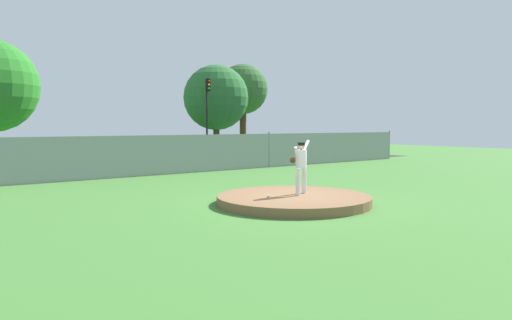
% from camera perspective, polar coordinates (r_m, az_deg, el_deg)
% --- Properties ---
extents(ground_plane, '(80.00, 80.00, 0.00)m').
position_cam_1_polar(ground_plane, '(18.81, -7.87, -2.94)').
color(ground_plane, '#427A33').
extents(asphalt_strip, '(44.00, 7.00, 0.01)m').
position_cam_1_polar(asphalt_strip, '(26.47, -17.12, -1.02)').
color(asphalt_strip, '#2B2B2D').
rests_on(asphalt_strip, ground_plane).
extents(pitchers_mound, '(4.55, 4.55, 0.27)m').
position_cam_1_polar(pitchers_mound, '(13.97, 4.59, -4.84)').
color(pitchers_mound, brown).
rests_on(pitchers_mound, ground_plane).
extents(pitcher_youth, '(0.81, 0.38, 1.63)m').
position_cam_1_polar(pitcher_youth, '(14.03, 5.48, -0.28)').
color(pitcher_youth, silver).
rests_on(pitcher_youth, pitchers_mound).
extents(baseball, '(0.07, 0.07, 0.07)m').
position_cam_1_polar(baseball, '(13.50, 1.51, -4.40)').
color(baseball, white).
rests_on(baseball, pitchers_mound).
extents(chainlink_fence, '(36.50, 0.07, 1.98)m').
position_cam_1_polar(chainlink_fence, '(22.26, -13.06, 0.52)').
color(chainlink_fence, gray).
rests_on(chainlink_fence, ground_plane).
extents(parked_car_champagne, '(1.86, 4.65, 1.71)m').
position_cam_1_polar(parked_car_champagne, '(30.47, -3.23, 1.35)').
color(parked_car_champagne, tan).
rests_on(parked_car_champagne, ground_plane).
extents(parked_car_navy, '(2.04, 4.36, 1.58)m').
position_cam_1_polar(parked_car_navy, '(32.54, 2.42, 1.43)').
color(parked_car_navy, '#161E4C').
rests_on(parked_car_navy, ground_plane).
extents(traffic_cone_orange, '(0.40, 0.40, 0.55)m').
position_cam_1_polar(traffic_cone_orange, '(25.56, -21.35, -0.72)').
color(traffic_cone_orange, orange).
rests_on(traffic_cone_orange, asphalt_strip).
extents(traffic_light_far, '(0.28, 0.46, 5.71)m').
position_cam_1_polar(traffic_light_far, '(34.44, -5.93, 6.70)').
color(traffic_light_far, black).
rests_on(traffic_light_far, ground_plane).
extents(tree_broad_right, '(5.19, 5.19, 7.16)m').
position_cam_1_polar(tree_broad_right, '(37.87, -4.86, 7.55)').
color(tree_broad_right, '#4C331E').
rests_on(tree_broad_right, ground_plane).
extents(tree_bushy_near, '(4.35, 4.35, 7.67)m').
position_cam_1_polar(tree_bushy_near, '(41.32, -1.60, 8.53)').
color(tree_bushy_near, '#4C331E').
rests_on(tree_bushy_near, ground_plane).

